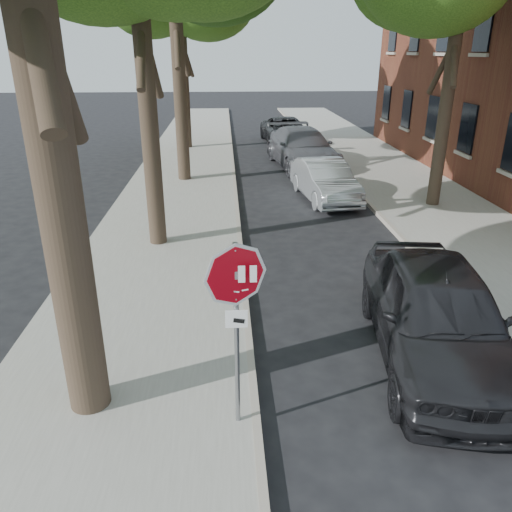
{
  "coord_description": "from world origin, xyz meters",
  "views": [
    {
      "loc": [
        -0.79,
        -5.46,
        4.81
      ],
      "look_at": [
        -0.38,
        1.19,
        2.05
      ],
      "focal_mm": 35.0,
      "sensor_mm": 36.0,
      "label": 1
    }
  ],
  "objects": [
    {
      "name": "car_b",
      "position": [
        2.6,
        11.12,
        0.68
      ],
      "size": [
        1.92,
        4.26,
        1.35
      ],
      "primitive_type": "imported",
      "rotation": [
        0.0,
        0.0,
        0.12
      ],
      "color": "#A4A8AC",
      "rests_on": "ground"
    },
    {
      "name": "sidewalk_left",
      "position": [
        -2.5,
        12.0,
        0.06
      ],
      "size": [
        4.0,
        55.0,
        0.12
      ],
      "primitive_type": "cube",
      "color": "gray",
      "rests_on": "ground"
    },
    {
      "name": "curb_right",
      "position": [
        3.95,
        12.0,
        0.07
      ],
      "size": [
        0.12,
        55.0,
        0.13
      ],
      "primitive_type": "cube",
      "color": "#9E9384",
      "rests_on": "ground"
    },
    {
      "name": "curb_left",
      "position": [
        -0.45,
        12.0,
        0.07
      ],
      "size": [
        0.12,
        55.0,
        0.13
      ],
      "primitive_type": "cube",
      "color": "#9E9384",
      "rests_on": "ground"
    },
    {
      "name": "car_d",
      "position": [
        2.6,
        22.38,
        0.7
      ],
      "size": [
        2.62,
        5.15,
        1.39
      ],
      "primitive_type": "imported",
      "rotation": [
        0.0,
        0.0,
        0.06
      ],
      "color": "black",
      "rests_on": "ground"
    },
    {
      "name": "car_c",
      "position": [
        2.6,
        16.34,
        0.83
      ],
      "size": [
        3.03,
        5.97,
        1.66
      ],
      "primitive_type": "imported",
      "rotation": [
        0.0,
        0.0,
        0.13
      ],
      "color": "#535359",
      "rests_on": "ground"
    },
    {
      "name": "car_a",
      "position": [
        2.6,
        1.5,
        0.84
      ],
      "size": [
        2.6,
        5.12,
        1.67
      ],
      "primitive_type": "imported",
      "rotation": [
        0.0,
        0.0,
        -0.13
      ],
      "color": "black",
      "rests_on": "ground"
    },
    {
      "name": "sidewalk_right",
      "position": [
        6.0,
        12.0,
        0.06
      ],
      "size": [
        4.0,
        55.0,
        0.12
      ],
      "primitive_type": "cube",
      "color": "gray",
      "rests_on": "ground"
    },
    {
      "name": "stop_sign",
      "position": [
        -0.7,
        -0.03,
        1.95
      ],
      "size": [
        0.76,
        0.34,
        2.61
      ],
      "color": "gray",
      "rests_on": "sidewalk_left"
    },
    {
      "name": "ground",
      "position": [
        0.0,
        0.0,
        0.0
      ],
      "size": [
        120.0,
        120.0,
        0.0
      ],
      "primitive_type": "plane",
      "color": "black",
      "rests_on": "ground"
    }
  ]
}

